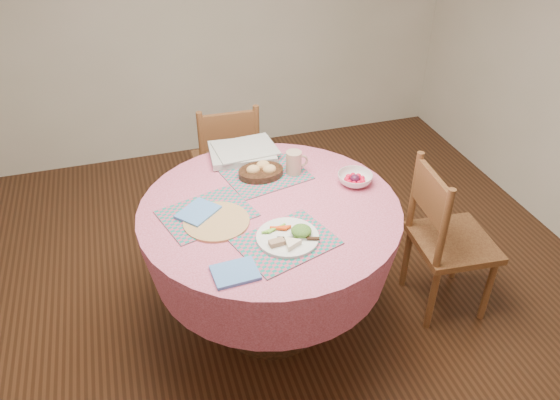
{
  "coord_description": "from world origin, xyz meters",
  "views": [
    {
      "loc": [
        -0.57,
        -2.0,
        2.23
      ],
      "look_at": [
        0.05,
        0.0,
        0.78
      ],
      "focal_mm": 35.0,
      "sensor_mm": 36.0,
      "label": 1
    }
  ],
  "objects_px": {
    "dining_table": "(270,239)",
    "chair_right": "(445,237)",
    "fruit_bowl": "(355,179)",
    "wicker_trivet": "(216,221)",
    "chair_back": "(228,161)",
    "dinner_plate": "(290,236)",
    "latte_mug": "(294,162)",
    "bread_bowl": "(261,171)"
  },
  "relations": [
    {
      "from": "dining_table",
      "to": "chair_right",
      "type": "distance_m",
      "value": 0.92
    },
    {
      "from": "bread_bowl",
      "to": "latte_mug",
      "type": "bearing_deg",
      "value": -7.43
    },
    {
      "from": "dining_table",
      "to": "fruit_bowl",
      "type": "height_order",
      "value": "fruit_bowl"
    },
    {
      "from": "dinner_plate",
      "to": "bread_bowl",
      "type": "xyz_separation_m",
      "value": [
        0.02,
        0.53,
        0.01
      ]
    },
    {
      "from": "dinner_plate",
      "to": "fruit_bowl",
      "type": "xyz_separation_m",
      "value": [
        0.45,
        0.33,
        0.0
      ]
    },
    {
      "from": "chair_right",
      "to": "fruit_bowl",
      "type": "xyz_separation_m",
      "value": [
        -0.44,
        0.21,
        0.31
      ]
    },
    {
      "from": "chair_right",
      "to": "chair_back",
      "type": "relative_size",
      "value": 1.01
    },
    {
      "from": "wicker_trivet",
      "to": "fruit_bowl",
      "type": "xyz_separation_m",
      "value": [
        0.73,
        0.12,
        0.02
      ]
    },
    {
      "from": "dining_table",
      "to": "dinner_plate",
      "type": "bearing_deg",
      "value": -87.25
    },
    {
      "from": "chair_back",
      "to": "fruit_bowl",
      "type": "bearing_deg",
      "value": 119.7
    },
    {
      "from": "wicker_trivet",
      "to": "fruit_bowl",
      "type": "bearing_deg",
      "value": 9.12
    },
    {
      "from": "latte_mug",
      "to": "fruit_bowl",
      "type": "height_order",
      "value": "latte_mug"
    },
    {
      "from": "dining_table",
      "to": "chair_back",
      "type": "relative_size",
      "value": 1.41
    },
    {
      "from": "chair_back",
      "to": "bread_bowl",
      "type": "xyz_separation_m",
      "value": [
        0.04,
        -0.68,
        0.32
      ]
    },
    {
      "from": "chair_back",
      "to": "bread_bowl",
      "type": "height_order",
      "value": "chair_back"
    },
    {
      "from": "latte_mug",
      "to": "fruit_bowl",
      "type": "distance_m",
      "value": 0.32
    },
    {
      "from": "wicker_trivet",
      "to": "latte_mug",
      "type": "bearing_deg",
      "value": 32.34
    },
    {
      "from": "dinner_plate",
      "to": "bread_bowl",
      "type": "distance_m",
      "value": 0.54
    },
    {
      "from": "bread_bowl",
      "to": "chair_right",
      "type": "bearing_deg",
      "value": -25.21
    },
    {
      "from": "chair_right",
      "to": "dining_table",
      "type": "bearing_deg",
      "value": 86.26
    },
    {
      "from": "chair_right",
      "to": "fruit_bowl",
      "type": "height_order",
      "value": "chair_right"
    },
    {
      "from": "chair_back",
      "to": "wicker_trivet",
      "type": "distance_m",
      "value": 1.08
    },
    {
      "from": "chair_right",
      "to": "dinner_plate",
      "type": "relative_size",
      "value": 3.26
    },
    {
      "from": "dinner_plate",
      "to": "bread_bowl",
      "type": "height_order",
      "value": "bread_bowl"
    },
    {
      "from": "chair_back",
      "to": "dinner_plate",
      "type": "distance_m",
      "value": 1.26
    },
    {
      "from": "dining_table",
      "to": "bread_bowl",
      "type": "bearing_deg",
      "value": 83.02
    },
    {
      "from": "chair_right",
      "to": "dinner_plate",
      "type": "xyz_separation_m",
      "value": [
        -0.89,
        -0.12,
        0.31
      ]
    },
    {
      "from": "chair_right",
      "to": "latte_mug",
      "type": "bearing_deg",
      "value": 66.01
    },
    {
      "from": "bread_bowl",
      "to": "fruit_bowl",
      "type": "xyz_separation_m",
      "value": [
        0.43,
        -0.2,
        -0.01
      ]
    },
    {
      "from": "chair_right",
      "to": "bread_bowl",
      "type": "bearing_deg",
      "value": 69.73
    },
    {
      "from": "chair_right",
      "to": "fruit_bowl",
      "type": "distance_m",
      "value": 0.58
    },
    {
      "from": "dining_table",
      "to": "fruit_bowl",
      "type": "distance_m",
      "value": 0.52
    },
    {
      "from": "dining_table",
      "to": "fruit_bowl",
      "type": "xyz_separation_m",
      "value": [
        0.46,
        0.07,
        0.22
      ]
    },
    {
      "from": "wicker_trivet",
      "to": "latte_mug",
      "type": "height_order",
      "value": "latte_mug"
    },
    {
      "from": "chair_back",
      "to": "bread_bowl",
      "type": "distance_m",
      "value": 0.76
    },
    {
      "from": "chair_right",
      "to": "fruit_bowl",
      "type": "bearing_deg",
      "value": 69.63
    },
    {
      "from": "chair_right",
      "to": "latte_mug",
      "type": "relative_size",
      "value": 7.43
    },
    {
      "from": "dining_table",
      "to": "chair_right",
      "type": "bearing_deg",
      "value": -8.68
    },
    {
      "from": "bread_bowl",
      "to": "latte_mug",
      "type": "xyz_separation_m",
      "value": [
        0.17,
        -0.02,
        0.03
      ]
    },
    {
      "from": "dining_table",
      "to": "chair_back",
      "type": "xyz_separation_m",
      "value": [
        -0.01,
        0.96,
        -0.1
      ]
    },
    {
      "from": "dining_table",
      "to": "wicker_trivet",
      "type": "distance_m",
      "value": 0.33
    },
    {
      "from": "dinner_plate",
      "to": "latte_mug",
      "type": "relative_size",
      "value": 2.28
    }
  ]
}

